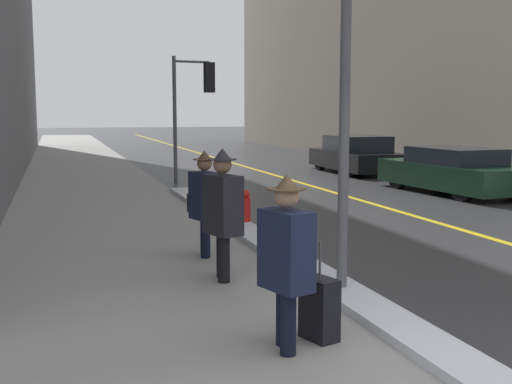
{
  "coord_description": "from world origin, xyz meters",
  "views": [
    {
      "loc": [
        -2.96,
        -4.19,
        2.14
      ],
      "look_at": [
        -0.4,
        4.0,
        1.05
      ],
      "focal_mm": 45.0,
      "sensor_mm": 36.0,
      "label": 1
    }
  ],
  "objects_px": {
    "parked_car_dark_green": "(452,171)",
    "rolling_suitcase": "(319,309)",
    "traffic_light_near": "(196,92)",
    "pedestrian_in_glasses": "(223,209)",
    "pedestrian_in_fedora": "(286,256)",
    "fire_hydrant": "(245,209)",
    "parked_car_black": "(356,155)",
    "pedestrian_trailing": "(204,199)",
    "lamp_post": "(346,55)"
  },
  "relations": [
    {
      "from": "lamp_post",
      "to": "fire_hydrant",
      "type": "relative_size",
      "value": 6.53
    },
    {
      "from": "pedestrian_trailing",
      "to": "parked_car_dark_green",
      "type": "xyz_separation_m",
      "value": [
        7.8,
        5.25,
        -0.28
      ]
    },
    {
      "from": "pedestrian_in_glasses",
      "to": "parked_car_dark_green",
      "type": "height_order",
      "value": "pedestrian_in_glasses"
    },
    {
      "from": "parked_car_dark_green",
      "to": "fire_hydrant",
      "type": "height_order",
      "value": "parked_car_dark_green"
    },
    {
      "from": "pedestrian_in_fedora",
      "to": "parked_car_dark_green",
      "type": "xyz_separation_m",
      "value": [
        7.94,
        9.13,
        -0.29
      ]
    },
    {
      "from": "traffic_light_near",
      "to": "pedestrian_in_fedora",
      "type": "bearing_deg",
      "value": -106.26
    },
    {
      "from": "lamp_post",
      "to": "parked_car_dark_green",
      "type": "distance_m",
      "value": 10.44
    },
    {
      "from": "rolling_suitcase",
      "to": "fire_hydrant",
      "type": "height_order",
      "value": "rolling_suitcase"
    },
    {
      "from": "pedestrian_in_glasses",
      "to": "rolling_suitcase",
      "type": "height_order",
      "value": "pedestrian_in_glasses"
    },
    {
      "from": "parked_car_dark_green",
      "to": "rolling_suitcase",
      "type": "height_order",
      "value": "parked_car_dark_green"
    },
    {
      "from": "pedestrian_trailing",
      "to": "pedestrian_in_glasses",
      "type": "bearing_deg",
      "value": -20.95
    },
    {
      "from": "parked_car_black",
      "to": "fire_hydrant",
      "type": "relative_size",
      "value": 6.16
    },
    {
      "from": "lamp_post",
      "to": "traffic_light_near",
      "type": "xyz_separation_m",
      "value": [
        0.96,
        12.41,
        -0.06
      ]
    },
    {
      "from": "parked_car_dark_green",
      "to": "rolling_suitcase",
      "type": "relative_size",
      "value": 4.73
    },
    {
      "from": "parked_car_black",
      "to": "traffic_light_near",
      "type": "bearing_deg",
      "value": 101.45
    },
    {
      "from": "traffic_light_near",
      "to": "rolling_suitcase",
      "type": "xyz_separation_m",
      "value": [
        -1.79,
        -13.71,
        -2.4
      ]
    },
    {
      "from": "pedestrian_in_fedora",
      "to": "pedestrian_in_glasses",
      "type": "height_order",
      "value": "pedestrian_in_glasses"
    },
    {
      "from": "pedestrian_trailing",
      "to": "parked_car_dark_green",
      "type": "bearing_deg",
      "value": 106.23
    },
    {
      "from": "lamp_post",
      "to": "parked_car_black",
      "type": "distance_m",
      "value": 15.24
    },
    {
      "from": "lamp_post",
      "to": "fire_hydrant",
      "type": "xyz_separation_m",
      "value": [
        0.18,
        4.58,
        -2.42
      ]
    },
    {
      "from": "pedestrian_in_glasses",
      "to": "pedestrian_in_fedora",
      "type": "bearing_deg",
      "value": -19.26
    },
    {
      "from": "fire_hydrant",
      "to": "rolling_suitcase",
      "type": "bearing_deg",
      "value": -99.75
    },
    {
      "from": "pedestrian_in_fedora",
      "to": "pedestrian_trailing",
      "type": "relative_size",
      "value": 1.02
    },
    {
      "from": "pedestrian_in_glasses",
      "to": "pedestrian_trailing",
      "type": "bearing_deg",
      "value": 159.05
    },
    {
      "from": "fire_hydrant",
      "to": "lamp_post",
      "type": "bearing_deg",
      "value": -92.22
    },
    {
      "from": "pedestrian_in_glasses",
      "to": "parked_car_black",
      "type": "height_order",
      "value": "pedestrian_in_glasses"
    },
    {
      "from": "pedestrian_in_glasses",
      "to": "fire_hydrant",
      "type": "xyz_separation_m",
      "value": [
        1.33,
        3.53,
        -0.57
      ]
    },
    {
      "from": "pedestrian_in_fedora",
      "to": "rolling_suitcase",
      "type": "distance_m",
      "value": 0.71
    },
    {
      "from": "pedestrian_in_fedora",
      "to": "fire_hydrant",
      "type": "height_order",
      "value": "pedestrian_in_fedora"
    },
    {
      "from": "traffic_light_near",
      "to": "pedestrian_trailing",
      "type": "height_order",
      "value": "traffic_light_near"
    },
    {
      "from": "parked_car_dark_green",
      "to": "fire_hydrant",
      "type": "distance_m",
      "value": 7.25
    },
    {
      "from": "traffic_light_near",
      "to": "parked_car_black",
      "type": "distance_m",
      "value": 6.3
    },
    {
      "from": "rolling_suitcase",
      "to": "lamp_post",
      "type": "bearing_deg",
      "value": 129.55
    },
    {
      "from": "lamp_post",
      "to": "pedestrian_in_fedora",
      "type": "xyz_separation_m",
      "value": [
        -1.22,
        -1.45,
        -1.89
      ]
    },
    {
      "from": "pedestrian_in_fedora",
      "to": "lamp_post",
      "type": "bearing_deg",
      "value": 122.17
    },
    {
      "from": "pedestrian_in_fedora",
      "to": "rolling_suitcase",
      "type": "xyz_separation_m",
      "value": [
        0.39,
        0.15,
        -0.57
      ]
    },
    {
      "from": "pedestrian_in_glasses",
      "to": "fire_hydrant",
      "type": "relative_size",
      "value": 2.4
    },
    {
      "from": "lamp_post",
      "to": "pedestrian_in_glasses",
      "type": "bearing_deg",
      "value": 137.7
    },
    {
      "from": "pedestrian_trailing",
      "to": "fire_hydrant",
      "type": "height_order",
      "value": "pedestrian_trailing"
    },
    {
      "from": "parked_car_dark_green",
      "to": "fire_hydrant",
      "type": "relative_size",
      "value": 6.43
    },
    {
      "from": "lamp_post",
      "to": "pedestrian_trailing",
      "type": "relative_size",
      "value": 2.91
    },
    {
      "from": "parked_car_dark_green",
      "to": "parked_car_black",
      "type": "relative_size",
      "value": 1.04
    },
    {
      "from": "traffic_light_near",
      "to": "pedestrian_trailing",
      "type": "xyz_separation_m",
      "value": [
        -2.03,
        -9.98,
        -1.84
      ]
    },
    {
      "from": "pedestrian_in_glasses",
      "to": "pedestrian_trailing",
      "type": "relative_size",
      "value": 1.07
    },
    {
      "from": "traffic_light_near",
      "to": "parked_car_dark_green",
      "type": "height_order",
      "value": "traffic_light_near"
    },
    {
      "from": "lamp_post",
      "to": "parked_car_black",
      "type": "bearing_deg",
      "value": 63.21
    },
    {
      "from": "pedestrian_in_fedora",
      "to": "parked_car_dark_green",
      "type": "relative_size",
      "value": 0.36
    },
    {
      "from": "traffic_light_near",
      "to": "pedestrian_in_glasses",
      "type": "distance_m",
      "value": 11.69
    },
    {
      "from": "rolling_suitcase",
      "to": "fire_hydrant",
      "type": "xyz_separation_m",
      "value": [
        1.01,
        5.88,
        0.04
      ]
    },
    {
      "from": "parked_car_dark_green",
      "to": "parked_car_black",
      "type": "xyz_separation_m",
      "value": [
        0.08,
        5.78,
        0.03
      ]
    }
  ]
}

